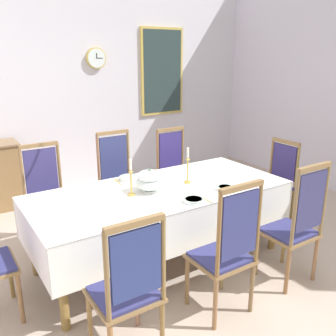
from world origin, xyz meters
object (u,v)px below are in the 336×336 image
chair_north_b (119,181)px  bowl_far_left (225,188)px  chair_south_a (128,288)px  chair_north_c (175,171)px  spoon_primary (203,198)px  soup_tureen (150,180)px  bowl_near_left (194,200)px  candlestick_east (188,169)px  framed_painting (162,72)px  chair_south_b (227,249)px  mounted_clock (96,58)px  candlestick_west (131,181)px  dining_table (161,196)px  bowl_near_right (128,178)px  spoon_secondary (117,181)px  chair_north_a (47,196)px  chair_head_east (275,182)px  chair_south_c (296,224)px

chair_north_b → bowl_far_left: size_ratio=7.70×
chair_south_a → chair_north_c: size_ratio=0.97×
spoon_primary → chair_north_c: bearing=64.0°
chair_north_c → soup_tureen: chair_north_c is taller
bowl_near_left → candlestick_east: bearing=60.3°
chair_north_b → framed_painting: size_ratio=0.82×
chair_south_b → spoon_primary: size_ratio=6.43×
chair_south_a → mounted_clock: mounted_clock is taller
candlestick_east → bowl_far_left: size_ratio=2.41×
chair_north_c → bowl_near_left: (-0.75, -1.39, 0.23)m
framed_painting → chair_south_a: bearing=-125.2°
soup_tureen → candlestick_west: (-0.20, -0.00, 0.03)m
dining_table → framed_painting: size_ratio=1.73×
bowl_near_right → spoon_secondary: bearing=167.6°
mounted_clock → chair_south_a: bearing=-110.5°
chair_south_a → chair_south_b: bearing=-0.2°
chair_south_a → chair_north_a: bearing=90.0°
dining_table → soup_tureen: size_ratio=8.86×
soup_tureen → mounted_clock: mounted_clock is taller
chair_south_a → chair_north_c: bearing=48.8°
bowl_near_left → chair_north_c: bearing=61.6°
candlestick_east → bowl_far_left: 0.43m
spoon_primary → framed_painting: 3.50m
chair_north_a → bowl_near_right: (0.71, -0.54, 0.23)m
chair_north_b → candlestick_west: chair_north_b is taller
chair_north_b → chair_north_c: chair_north_b is taller
candlestick_east → chair_south_b: bearing=-108.1°
chair_south_b → bowl_far_left: bearing=50.1°
chair_north_c → framed_painting: (0.85, 1.66, 1.17)m
chair_south_a → mounted_clock: (1.33, 3.55, 1.41)m
soup_tureen → bowl_near_left: (0.18, -0.44, -0.09)m
chair_south_a → candlestick_west: candlestick_west is taller
chair_south_a → soup_tureen: chair_south_a is taller
chair_south_b → spoon_secondary: (-0.27, 1.39, 0.21)m
spoon_primary → framed_painting: size_ratio=0.13×
chair_south_b → candlestick_east: 1.06m
bowl_near_left → framed_painting: size_ratio=0.13×
soup_tureen → spoon_secondary: bearing=107.9°
bowl_near_right → framed_painting: size_ratio=0.13×
chair_head_east → chair_north_a: bearing=69.1°
soup_tureen → chair_south_c: bearing=-45.5°
chair_south_b → soup_tureen: (-0.12, 0.95, 0.31)m
chair_north_a → spoon_secondary: 0.81m
chair_head_east → candlestick_west: (-1.95, 0.00, 0.38)m
soup_tureen → chair_north_a: bearing=127.4°
bowl_far_left → chair_head_east: bearing=17.7°
chair_north_a → spoon_primary: 1.72m
chair_north_a → candlestick_east: bearing=140.7°
chair_north_b → bowl_far_left: bearing=110.3°
bowl_near_left → chair_north_b: bearing=92.4°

